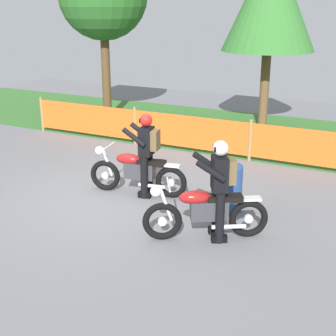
% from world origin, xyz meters
% --- Properties ---
extents(ground, '(24.00, 24.00, 0.02)m').
position_xyz_m(ground, '(0.00, 0.00, -0.01)').
color(ground, slate).
extents(grass_verge, '(24.00, 5.30, 0.01)m').
position_xyz_m(grass_verge, '(0.00, 6.17, 0.01)').
color(grass_verge, '#386B2D').
rests_on(grass_verge, ground).
extents(barrier_fence, '(9.95, 0.08, 1.05)m').
position_xyz_m(barrier_fence, '(0.00, 3.52, 0.54)').
color(barrier_fence, '#997547').
rests_on(barrier_fence, ground).
extents(motorcycle_lead, '(1.86, 1.18, 0.99)m').
position_xyz_m(motorcycle_lead, '(2.26, -0.82, 0.48)').
color(motorcycle_lead, black).
rests_on(motorcycle_lead, ground).
extents(motorcycle_trailing, '(2.07, 0.66, 0.99)m').
position_xyz_m(motorcycle_trailing, '(0.26, 0.37, 0.48)').
color(motorcycle_trailing, black).
rests_on(motorcycle_trailing, ground).
extents(rider_lead, '(0.79, 0.71, 1.69)m').
position_xyz_m(rider_lead, '(2.46, -0.70, 0.95)').
color(rider_lead, black).
rests_on(rider_lead, ground).
extents(rider_trailing, '(0.73, 0.62, 1.69)m').
position_xyz_m(rider_trailing, '(0.48, 0.42, 0.95)').
color(rider_trailing, black).
rests_on(rider_trailing, ground).
extents(oil_drum, '(0.58, 0.58, 0.88)m').
position_xyz_m(oil_drum, '(2.17, 0.45, 0.44)').
color(oil_drum, navy).
rests_on(oil_drum, ground).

